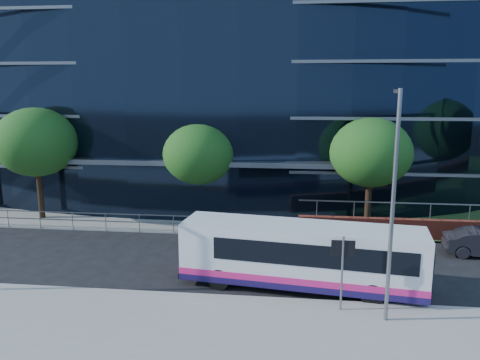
# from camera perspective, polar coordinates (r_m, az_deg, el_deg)

# --- Properties ---
(ground) EXTENTS (200.00, 200.00, 0.00)m
(ground) POSITION_cam_1_polar(r_m,az_deg,el_deg) (19.81, -1.76, -13.13)
(ground) COLOR black
(ground) RESTS_ON ground
(pavement_near) EXTENTS (80.00, 8.00, 0.15)m
(pavement_near) POSITION_cam_1_polar(r_m,az_deg,el_deg) (15.42, -4.62, -20.50)
(pavement_near) COLOR gray
(pavement_near) RESTS_ON ground
(kerb) EXTENTS (80.00, 0.25, 0.16)m
(kerb) POSITION_cam_1_polar(r_m,az_deg,el_deg) (18.88, -2.21, -14.16)
(kerb) COLOR gray
(kerb) RESTS_ON ground
(yellow_line_outer) EXTENTS (80.00, 0.08, 0.01)m
(yellow_line_outer) POSITION_cam_1_polar(r_m,az_deg,el_deg) (19.09, -2.11, -14.10)
(yellow_line_outer) COLOR gold
(yellow_line_outer) RESTS_ON ground
(yellow_line_inner) EXTENTS (80.00, 0.08, 0.01)m
(yellow_line_inner) POSITION_cam_1_polar(r_m,az_deg,el_deg) (19.22, -2.05, -13.91)
(yellow_line_inner) COLOR gold
(yellow_line_inner) RESTS_ON ground
(far_forecourt) EXTENTS (50.00, 8.00, 0.10)m
(far_forecourt) POSITION_cam_1_polar(r_m,az_deg,el_deg) (31.19, -9.80, -4.00)
(far_forecourt) COLOR gray
(far_forecourt) RESTS_ON ground
(glass_office) EXTENTS (44.00, 23.10, 16.00)m
(glass_office) POSITION_cam_1_polar(r_m,az_deg,el_deg) (39.26, -3.24, 11.00)
(glass_office) COLOR black
(glass_office) RESTS_ON ground
(guard_railings) EXTENTS (24.00, 0.05, 1.10)m
(guard_railings) POSITION_cam_1_polar(r_m,az_deg,el_deg) (28.01, -16.08, -4.41)
(guard_railings) COLOR slate
(guard_railings) RESTS_ON ground
(street_sign) EXTENTS (0.85, 0.09, 2.80)m
(street_sign) POSITION_cam_1_polar(r_m,az_deg,el_deg) (17.44, 12.40, -9.25)
(street_sign) COLOR slate
(street_sign) RESTS_ON pavement_near
(tree_far_a) EXTENTS (4.95, 4.95, 6.98)m
(tree_far_a) POSITION_cam_1_polar(r_m,az_deg,el_deg) (31.25, -23.60, 4.24)
(tree_far_a) COLOR black
(tree_far_a) RESTS_ON ground
(tree_far_b) EXTENTS (4.29, 4.29, 6.05)m
(tree_far_b) POSITION_cam_1_polar(r_m,az_deg,el_deg) (28.20, -5.06, 3.14)
(tree_far_b) COLOR black
(tree_far_b) RESTS_ON ground
(tree_far_c) EXTENTS (4.62, 4.62, 6.51)m
(tree_far_c) POSITION_cam_1_polar(r_m,az_deg,el_deg) (27.43, 15.66, 3.22)
(tree_far_c) COLOR black
(tree_far_c) RESTS_ON ground
(tree_dist_e) EXTENTS (4.62, 4.62, 6.51)m
(tree_dist_e) POSITION_cam_1_polar(r_m,az_deg,el_deg) (61.76, 26.98, 6.69)
(tree_dist_e) COLOR black
(tree_dist_e) RESTS_ON ground
(streetlight_east) EXTENTS (0.15, 0.77, 8.00)m
(streetlight_east) POSITION_cam_1_polar(r_m,az_deg,el_deg) (16.45, 18.15, -2.45)
(streetlight_east) COLOR slate
(streetlight_east) RESTS_ON pavement_near
(city_bus) EXTENTS (10.10, 3.55, 2.67)m
(city_bus) POSITION_cam_1_polar(r_m,az_deg,el_deg) (19.55, 7.68, -9.08)
(city_bus) COLOR silver
(city_bus) RESTS_ON ground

